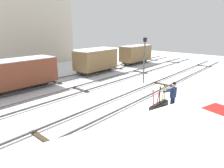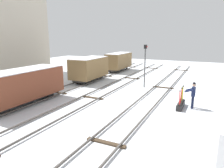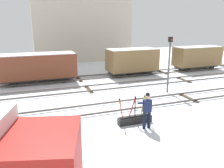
{
  "view_description": "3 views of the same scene",
  "coord_description": "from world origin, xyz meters",
  "views": [
    {
      "loc": [
        -9.64,
        -7.48,
        4.81
      ],
      "look_at": [
        -0.69,
        0.31,
        1.42
      ],
      "focal_mm": 31.17,
      "sensor_mm": 36.0,
      "label": 1
    },
    {
      "loc": [
        -13.45,
        -4.0,
        4.75
      ],
      "look_at": [
        0.53,
        2.82,
        1.19
      ],
      "focal_mm": 33.06,
      "sensor_mm": 36.0,
      "label": 2
    },
    {
      "loc": [
        -4.04,
        -11.93,
        4.93
      ],
      "look_at": [
        0.93,
        1.65,
        1.05
      ],
      "focal_mm": 36.11,
      "sensor_mm": 36.0,
      "label": 3
    }
  ],
  "objects": [
    {
      "name": "ground_plane",
      "position": [
        0.0,
        0.0,
        0.0
      ],
      "size": [
        60.0,
        60.0,
        0.0
      ],
      "primitive_type": "plane",
      "color": "silver"
    },
    {
      "name": "freight_car_back_track",
      "position": [
        13.11,
        7.88,
        1.46
      ],
      "size": [
        5.26,
        2.06,
        2.55
      ],
      "rotation": [
        0.0,
        0.0,
        0.02
      ],
      "color": "#2D2B28",
      "rests_on": "ground_plane"
    },
    {
      "name": "track_main_line",
      "position": [
        0.0,
        0.0,
        0.11
      ],
      "size": [
        44.0,
        1.94,
        0.18
      ],
      "color": "#4C4742",
      "rests_on": "ground_plane"
    },
    {
      "name": "track_siding_near",
      "position": [
        0.0,
        4.33,
        0.11
      ],
      "size": [
        44.0,
        1.94,
        0.18
      ],
      "color": "#4C4742",
      "rests_on": "ground_plane"
    },
    {
      "name": "freight_car_far_end",
      "position": [
        5.31,
        7.88,
        1.48
      ],
      "size": [
        4.87,
        2.38,
        2.6
      ],
      "rotation": [
        0.0,
        0.0,
        0.03
      ],
      "color": "#2D2B28",
      "rests_on": "ground_plane"
    },
    {
      "name": "rail_worker",
      "position": [
        0.99,
        -3.03,
        1.03
      ],
      "size": [
        0.53,
        0.68,
        1.82
      ],
      "rotation": [
        0.0,
        0.0,
        -0.01
      ],
      "color": "#111831",
      "rests_on": "ground_plane"
    },
    {
      "name": "freight_car_near_switch",
      "position": [
        -3.48,
        7.88,
        1.44
      ],
      "size": [
        6.3,
        2.2,
        2.53
      ],
      "rotation": [
        0.0,
        0.0,
        0.01
      ],
      "color": "#2D2B28",
      "rests_on": "ground_plane"
    },
    {
      "name": "track_siding_far",
      "position": [
        0.0,
        7.88,
        0.11
      ],
      "size": [
        44.0,
        1.94,
        0.18
      ],
      "color": "#4C4742",
      "rests_on": "ground_plane"
    },
    {
      "name": "signal_post",
      "position": [
        5.31,
        1.69,
        2.47
      ],
      "size": [
        0.24,
        0.32,
        4.05
      ],
      "color": "#4C4C4C",
      "rests_on": "ground_plane"
    },
    {
      "name": "switch_lever_frame",
      "position": [
        0.71,
        -2.34,
        0.25
      ],
      "size": [
        1.81,
        0.37,
        1.45
      ],
      "rotation": [
        0.0,
        0.0,
        -0.01
      ],
      "color": "black",
      "rests_on": "ground_plane"
    }
  ]
}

